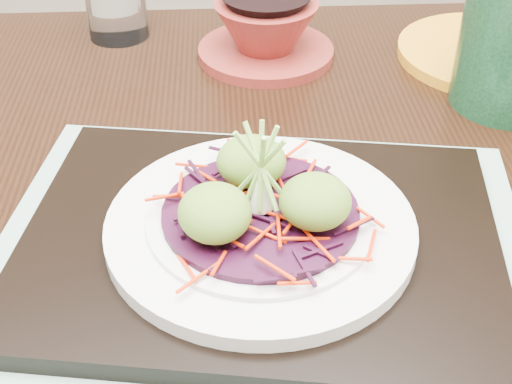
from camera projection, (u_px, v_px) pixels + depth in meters
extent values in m
cube|color=black|center=(226.00, 211.00, 0.67)|extent=(1.37, 1.00, 0.04)
cube|color=gray|center=(260.00, 251.00, 0.59)|extent=(0.52, 0.45, 0.00)
cube|color=black|center=(260.00, 241.00, 0.58)|extent=(0.45, 0.38, 0.02)
cylinder|color=silver|center=(260.00, 227.00, 0.57)|extent=(0.25, 0.25, 0.01)
cylinder|color=silver|center=(261.00, 219.00, 0.57)|extent=(0.18, 0.18, 0.01)
cylinder|color=black|center=(261.00, 213.00, 0.56)|extent=(0.16, 0.16, 0.01)
ellipsoid|color=#5B7F26|center=(215.00, 213.00, 0.53)|extent=(0.06, 0.06, 0.04)
ellipsoid|color=#5B7F26|center=(315.00, 202.00, 0.54)|extent=(0.06, 0.06, 0.04)
ellipsoid|color=#5B7F26|center=(252.00, 162.00, 0.58)|extent=(0.06, 0.06, 0.04)
cylinder|color=maroon|center=(266.00, 52.00, 0.87)|extent=(0.19, 0.19, 0.01)
cylinder|color=orange|center=(488.00, 53.00, 0.87)|extent=(0.28, 0.28, 0.01)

